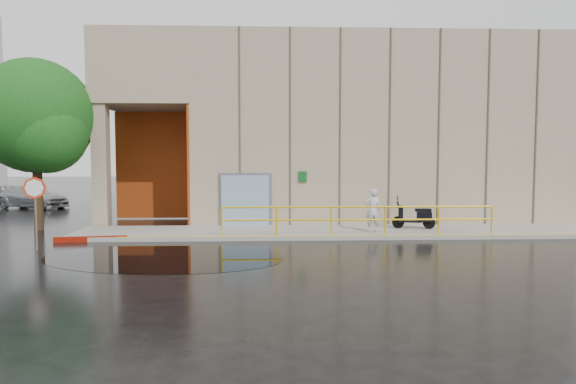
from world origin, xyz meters
The scene contains 11 objects.
ground centered at (0.00, 0.00, 0.00)m, with size 120.00×120.00×0.00m, color black.
sidewalk centered at (4.00, 4.50, 0.07)m, with size 20.00×3.00×0.15m, color gray.
building centered at (5.10, 10.98, 4.21)m, with size 20.00×10.17×8.00m.
guardrail centered at (4.25, 3.15, 0.68)m, with size 9.56×0.06×1.03m.
person centered at (4.94, 4.01, 0.95)m, with size 0.58×0.38×1.59m, color silver.
scooter centered at (6.69, 4.74, 0.87)m, with size 1.65×0.81×1.25m.
stop_sign centered at (-6.10, 1.57, 1.68)m, with size 0.68×0.20×2.28m.
red_curb centered at (-4.96, 3.10, 0.09)m, with size 2.40×0.18×0.18m, color maroon.
puddle centered at (-1.92, 0.22, 0.00)m, with size 7.02×4.32×0.01m, color black.
car_c centered at (-12.19, 14.83, 0.63)m, with size 1.76×4.32×1.25m, color #9D9FA3.
tree_near centered at (-7.80, 5.87, 4.30)m, with size 4.45×4.45×6.70m.
Camera 1 is at (1.08, -14.52, 2.92)m, focal length 32.00 mm.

